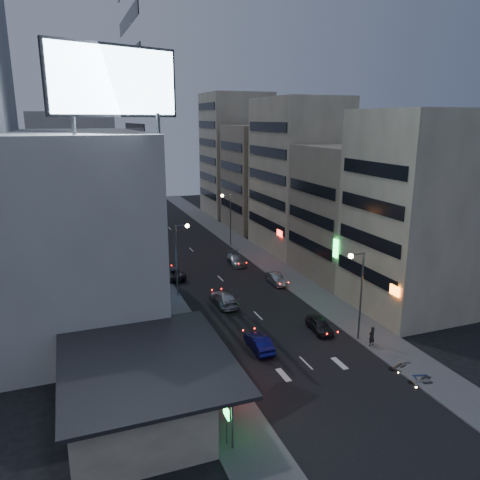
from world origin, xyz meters
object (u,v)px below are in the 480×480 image
road_car_silver (224,298)px  parked_car_left (171,273)px  scooter_black_a (426,369)px  scooter_black_b (401,357)px  parked_car_right_near (319,325)px  road_car_blue (259,343)px  scooter_silver_b (409,355)px  person (372,336)px  scooter_blue (428,368)px  parked_car_right_far (236,259)px  scooter_silver_a (430,372)px  parked_car_right_mid (276,279)px

road_car_silver → parked_car_left: bearing=-72.0°
scooter_black_a → scooter_black_b: 2.23m
parked_car_right_near → road_car_blue: road_car_blue is taller
road_car_silver → scooter_black_a: size_ratio=2.87×
scooter_black_b → scooter_silver_b: size_ratio=1.15×
parked_car_right_near → scooter_black_a: 10.42m
person → scooter_blue: size_ratio=1.03×
road_car_silver → scooter_blue: bearing=118.3°
parked_car_right_far → scooter_blue: size_ratio=2.79×
road_car_silver → scooter_black_a: 21.30m
scooter_black_a → scooter_silver_a: bearing=134.9°
person → scooter_black_a: size_ratio=1.01×
scooter_blue → scooter_black_b: bearing=35.2°
parked_car_right_far → scooter_silver_b: 29.87m
person → scooter_silver_a: person is taller
parked_car_right_near → parked_car_right_mid: (1.66, 13.09, -0.01)m
parked_car_right_mid → scooter_silver_b: size_ratio=2.40×
parked_car_right_near → road_car_silver: (-6.22, 9.11, 0.08)m
parked_car_right_mid → scooter_black_b: bearing=-85.1°
person → scooter_black_b: size_ratio=0.95×
road_car_silver → person: person is taller
parked_car_left → road_car_silver: road_car_silver is taller
scooter_silver_a → scooter_blue: size_ratio=1.19×
parked_car_right_far → parked_car_right_mid: bearing=-71.3°
scooter_blue → parked_car_right_near: bearing=37.3°
person → scooter_silver_b: size_ratio=1.10×
road_car_blue → person: 9.72m
person → scooter_silver_b: person is taller
scooter_silver_a → road_car_blue: bearing=58.5°
parked_car_right_near → road_car_blue: bearing=-163.4°
parked_car_left → person: size_ratio=2.84×
parked_car_right_near → scooter_blue: bearing=-63.7°
parked_car_right_mid → road_car_blue: bearing=-118.8°
parked_car_left → person: 26.72m
road_car_silver → scooter_black_b: (9.28, -16.72, -0.04)m
road_car_blue → scooter_black_b: 11.53m
road_car_silver → person: (8.86, -13.38, 0.28)m
parked_car_right_far → road_car_blue: size_ratio=1.17×
parked_car_right_far → scooter_silver_a: parked_car_right_far is taller
parked_car_left → scooter_black_b: parked_car_left is taller
scooter_black_a → scooter_blue: bearing=-103.3°
parked_car_left → parked_car_right_mid: bearing=143.1°
person → scooter_silver_a: (0.78, -6.08, -0.26)m
parked_car_right_near → scooter_black_a: parked_car_right_near is taller
scooter_silver_b → scooter_silver_a: bearing=-173.0°
road_car_blue → scooter_blue: bearing=143.4°
parked_car_right_near → parked_car_left: bearing=121.0°
parked_car_right_mid → scooter_black_a: (1.99, -22.85, 0.02)m
parked_car_left → scooter_black_b: 29.91m
parked_car_right_mid → road_car_blue: road_car_blue is taller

